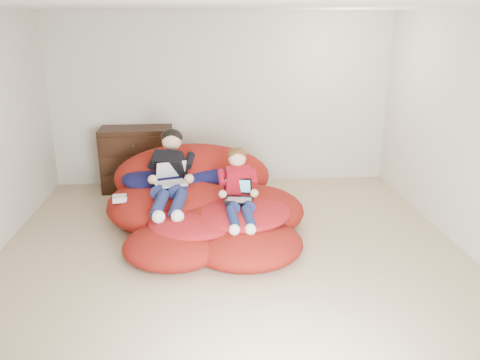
{
  "coord_description": "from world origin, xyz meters",
  "views": [
    {
      "loc": [
        -0.26,
        -4.41,
        2.35
      ],
      "look_at": [
        0.11,
        0.44,
        0.7
      ],
      "focal_mm": 35.0,
      "sensor_mm": 36.0,
      "label": 1
    }
  ],
  "objects_px": {
    "laptop_black": "(239,194)",
    "older_boy": "(171,170)",
    "younger_boy": "(238,186)",
    "dresser": "(138,159)",
    "laptop_white": "(171,177)",
    "beanbag_pile": "(202,203)"
  },
  "relations": [
    {
      "from": "dresser",
      "to": "younger_boy",
      "type": "height_order",
      "value": "younger_boy"
    },
    {
      "from": "dresser",
      "to": "laptop_white",
      "type": "height_order",
      "value": "dresser"
    },
    {
      "from": "older_boy",
      "to": "younger_boy",
      "type": "xyz_separation_m",
      "value": [
        0.76,
        -0.46,
        -0.06
      ]
    },
    {
      "from": "dresser",
      "to": "younger_boy",
      "type": "relative_size",
      "value": 1.12
    },
    {
      "from": "younger_boy",
      "to": "laptop_black",
      "type": "relative_size",
      "value": 2.55
    },
    {
      "from": "laptop_black",
      "to": "laptop_white",
      "type": "bearing_deg",
      "value": 153.35
    },
    {
      "from": "laptop_black",
      "to": "dresser",
      "type": "bearing_deg",
      "value": 126.35
    },
    {
      "from": "dresser",
      "to": "beanbag_pile",
      "type": "xyz_separation_m",
      "value": [
        0.93,
        -1.35,
        -0.18
      ]
    },
    {
      "from": "laptop_black",
      "to": "older_boy",
      "type": "bearing_deg",
      "value": 147.97
    },
    {
      "from": "younger_boy",
      "to": "laptop_white",
      "type": "distance_m",
      "value": 0.84
    },
    {
      "from": "older_boy",
      "to": "laptop_black",
      "type": "xyz_separation_m",
      "value": [
        0.76,
        -0.48,
        -0.14
      ]
    },
    {
      "from": "younger_boy",
      "to": "older_boy",
      "type": "bearing_deg",
      "value": 149.0
    },
    {
      "from": "beanbag_pile",
      "to": "laptop_black",
      "type": "xyz_separation_m",
      "value": [
        0.41,
        -0.48,
        0.28
      ]
    },
    {
      "from": "beanbag_pile",
      "to": "laptop_white",
      "type": "distance_m",
      "value": 0.51
    },
    {
      "from": "laptop_white",
      "to": "laptop_black",
      "type": "bearing_deg",
      "value": -26.65
    },
    {
      "from": "older_boy",
      "to": "younger_boy",
      "type": "relative_size",
      "value": 1.37
    },
    {
      "from": "younger_boy",
      "to": "laptop_black",
      "type": "height_order",
      "value": "younger_boy"
    },
    {
      "from": "laptop_white",
      "to": "laptop_black",
      "type": "xyz_separation_m",
      "value": [
        0.76,
        -0.38,
        -0.08
      ]
    },
    {
      "from": "older_boy",
      "to": "beanbag_pile",
      "type": "bearing_deg",
      "value": -0.29
    },
    {
      "from": "beanbag_pile",
      "to": "laptop_white",
      "type": "relative_size",
      "value": 5.28
    },
    {
      "from": "laptop_black",
      "to": "younger_boy",
      "type": "bearing_deg",
      "value": 90.0
    },
    {
      "from": "dresser",
      "to": "older_boy",
      "type": "height_order",
      "value": "older_boy"
    }
  ]
}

